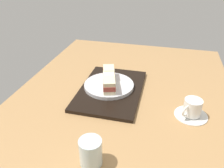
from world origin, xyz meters
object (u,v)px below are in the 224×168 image
object	(u,v)px
sandwich_near	(109,72)
coffee_cup	(192,109)
sandwich_far	(109,85)
drinking_glass	(91,152)
sandwich_middle	(109,79)
sandwich_plate	(109,85)

from	to	relation	value
sandwich_near	coffee_cup	xyz separation A→B (cm)	(17.69, 38.71, -2.73)
sandwich_far	drinking_glass	distance (cm)	37.67
sandwich_near	drinking_glass	world-z (taller)	drinking_glass
sandwich_middle	drinking_glass	distance (cm)	43.97
sandwich_plate	sandwich_near	size ratio (longest dim) A/B	2.65
sandwich_far	drinking_glass	world-z (taller)	same
sandwich_plate	sandwich_middle	bearing A→B (deg)	0.00
coffee_cup	sandwich_near	bearing A→B (deg)	-114.55
sandwich_near	coffee_cup	bearing A→B (deg)	65.45
sandwich_middle	drinking_glass	xyz separation A→B (cm)	(43.58, 5.69, -1.30)
sandwich_plate	coffee_cup	bearing A→B (deg)	72.71
sandwich_near	sandwich_far	distance (cm)	12.77
sandwich_near	sandwich_plate	bearing A→B (deg)	15.29
sandwich_near	drinking_glass	distance (cm)	50.30
sandwich_near	coffee_cup	world-z (taller)	sandwich_near
sandwich_near	sandwich_middle	size ratio (longest dim) A/B	1.01
sandwich_near	sandwich_middle	distance (cm)	6.39
sandwich_plate	coffee_cup	distance (cm)	38.79
sandwich_middle	coffee_cup	xyz separation A→B (cm)	(11.53, 37.03, -2.58)
coffee_cup	drinking_glass	size ratio (longest dim) A/B	1.45
sandwich_plate	sandwich_middle	size ratio (longest dim) A/B	2.66
sandwich_middle	sandwich_far	world-z (taller)	sandwich_far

